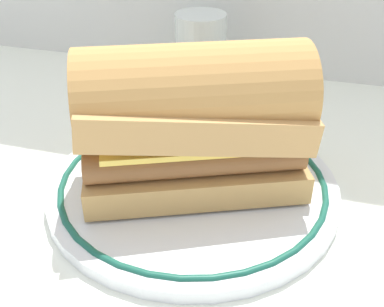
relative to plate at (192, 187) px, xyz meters
The scene contains 4 objects.
ground_plane 0.03m from the plate, ahead, with size 1.50×1.50×0.00m, color white.
plate is the anchor object (origin of this frame).
sausage_sandwich 0.07m from the plate, ahead, with size 0.22×0.17×0.13m.
drinking_glass 0.25m from the plate, 103.15° to the left, with size 0.07×0.07×0.10m.
Camera 1 is at (0.07, -0.35, 0.27)m, focal length 44.57 mm.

